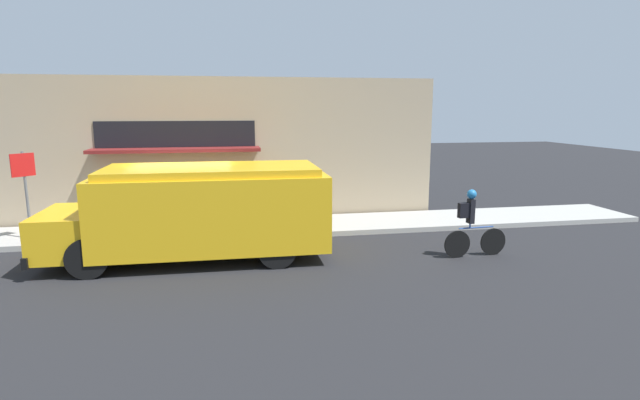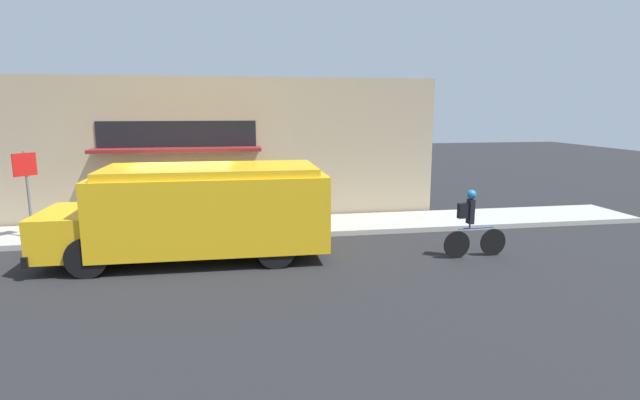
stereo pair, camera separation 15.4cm
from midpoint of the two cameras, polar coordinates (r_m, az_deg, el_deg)
ground_plane at (r=13.89m, az=-14.75°, el=-4.79°), size 70.00×70.00×0.00m
sidewalk at (r=14.97m, az=-14.42°, el=-3.38°), size 28.00×2.27×0.15m
storefront at (r=15.91m, az=-14.49°, el=5.44°), size 15.75×1.03×4.52m
school_bus at (r=12.19m, az=-13.35°, el=-1.12°), size 6.55×2.91×2.23m
cyclist at (r=12.57m, az=17.28°, el=-2.65°), size 1.65×0.23×1.67m
stop_sign_post at (r=15.15m, az=-30.27°, el=1.96°), size 0.45×0.45×2.33m
trash_bin at (r=14.81m, az=-12.34°, el=-1.29°), size 0.46×0.46×0.94m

